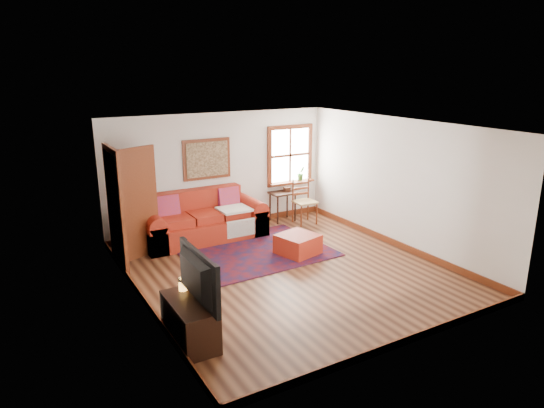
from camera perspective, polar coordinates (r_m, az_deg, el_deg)
ground at (r=8.48m, az=1.80°, el=-7.82°), size 5.50×5.50×0.00m
room_envelope at (r=7.97m, az=1.85°, el=3.15°), size 5.04×5.54×2.52m
window at (r=11.20m, az=2.31°, el=5.07°), size 1.18×0.20×1.38m
doorway at (r=8.89m, az=-16.58°, el=-0.04°), size 0.89×1.08×2.14m
framed_artwork at (r=10.22m, az=-7.66°, el=5.25°), size 1.05×0.07×0.85m
persian_rug at (r=9.31m, az=-1.94°, el=-5.55°), size 2.72×2.20×0.02m
red_leather_sofa at (r=10.00m, az=-8.15°, el=-2.26°), size 2.50×1.03×0.98m
red_ottoman at (r=9.13m, az=3.04°, el=-4.78°), size 0.81×0.81×0.38m
side_table at (r=10.98m, az=1.26°, el=0.79°), size 0.56×0.42×0.68m
ladder_back_chair at (r=10.88m, az=3.73°, el=0.53°), size 0.48×0.46×0.99m
media_cabinet at (r=6.43m, az=-9.65°, el=-13.47°), size 0.45×1.00×0.55m
television at (r=6.13m, az=-9.60°, el=-8.58°), size 0.15×1.17×0.68m
candle_hurricane at (r=6.57m, az=-10.46°, el=-9.32°), size 0.12×0.12×0.18m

